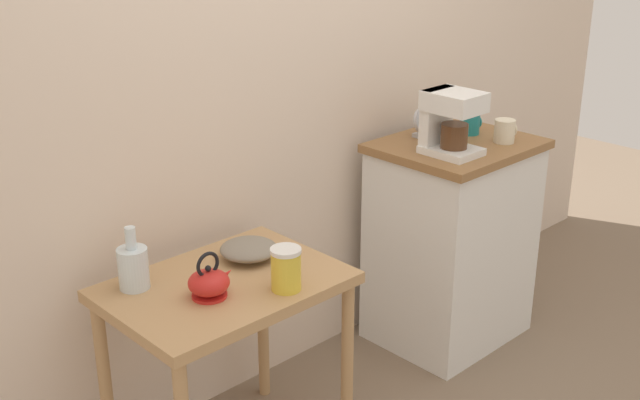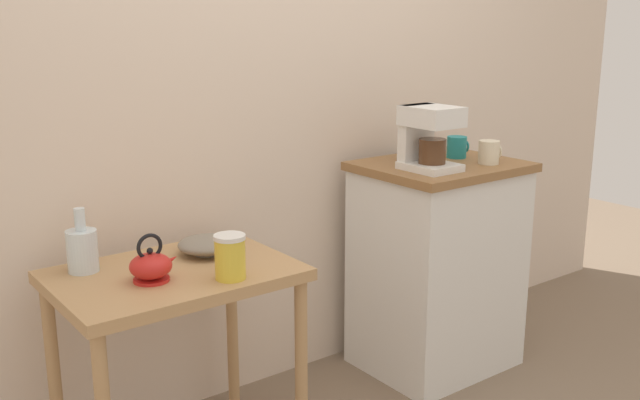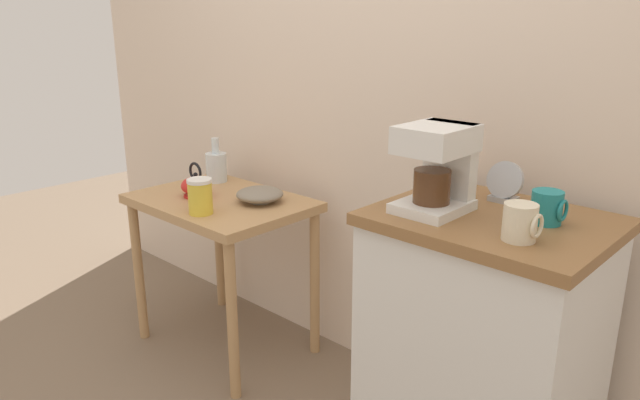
{
  "view_description": "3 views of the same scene",
  "coord_description": "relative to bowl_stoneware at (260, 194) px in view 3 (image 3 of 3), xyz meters",
  "views": [
    {
      "loc": [
        -2.05,
        -1.89,
        1.93
      ],
      "look_at": [
        -0.25,
        -0.0,
        0.92
      ],
      "focal_mm": 44.77,
      "sensor_mm": 36.0,
      "label": 1
    },
    {
      "loc": [
        -1.62,
        -2.06,
        1.53
      ],
      "look_at": [
        -0.07,
        -0.01,
        0.89
      ],
      "focal_mm": 40.69,
      "sensor_mm": 36.0,
      "label": 2
    },
    {
      "loc": [
        1.38,
        -1.49,
        1.49
      ],
      "look_at": [
        0.03,
        -0.04,
        0.88
      ],
      "focal_mm": 33.31,
      "sensor_mm": 36.0,
      "label": 3
    }
  ],
  "objects": [
    {
      "name": "mug_small_cream",
      "position": [
        1.25,
        -0.2,
        0.22
      ],
      "size": [
        0.1,
        0.09,
        0.1
      ],
      "color": "beige",
      "rests_on": "kitchen_counter"
    },
    {
      "name": "glass_carafe_vase",
      "position": [
        -0.41,
        0.08,
        0.04
      ],
      "size": [
        0.1,
        0.1,
        0.21
      ],
      "color": "silver",
      "rests_on": "wooden_table"
    },
    {
      "name": "back_wall",
      "position": [
        0.57,
        0.32,
        0.64
      ],
      "size": [
        4.4,
        0.1,
        2.8
      ],
      "primitive_type": "cube",
      "color": "beige",
      "rests_on": "ground_plane"
    },
    {
      "name": "canister_enamel",
      "position": [
        -0.06,
        -0.27,
        0.04
      ],
      "size": [
        0.1,
        0.1,
        0.15
      ],
      "color": "gold",
      "rests_on": "wooden_table"
    },
    {
      "name": "kitchen_counter",
      "position": [
        1.1,
        -0.06,
        -0.29
      ],
      "size": [
        0.67,
        0.54,
        0.93
      ],
      "color": "white",
      "rests_on": "ground_plane"
    },
    {
      "name": "coffee_maker",
      "position": [
        0.95,
        -0.12,
        0.31
      ],
      "size": [
        0.18,
        0.22,
        0.26
      ],
      "color": "white",
      "rests_on": "kitchen_counter"
    },
    {
      "name": "teakettle",
      "position": [
        -0.27,
        -0.13,
        0.02
      ],
      "size": [
        0.16,
        0.13,
        0.16
      ],
      "color": "red",
      "rests_on": "wooden_table"
    },
    {
      "name": "bowl_stoneware",
      "position": [
        0.0,
        0.0,
        0.0
      ],
      "size": [
        0.2,
        0.2,
        0.06
      ],
      "color": "gray",
      "rests_on": "wooden_table"
    },
    {
      "name": "wooden_table",
      "position": [
        -0.17,
        -0.08,
        -0.14
      ],
      "size": [
        0.78,
        0.55,
        0.72
      ],
      "color": "tan",
      "rests_on": "ground_plane"
    },
    {
      "name": "mug_dark_teal",
      "position": [
        1.24,
        -0.02,
        0.22
      ],
      "size": [
        0.09,
        0.09,
        0.09
      ],
      "color": "teal",
      "rests_on": "kitchen_counter"
    },
    {
      "name": "table_clock",
      "position": [
        1.06,
        0.09,
        0.23
      ],
      "size": [
        0.12,
        0.06,
        0.13
      ],
      "color": "#B2B5BA",
      "rests_on": "kitchen_counter"
    }
  ]
}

